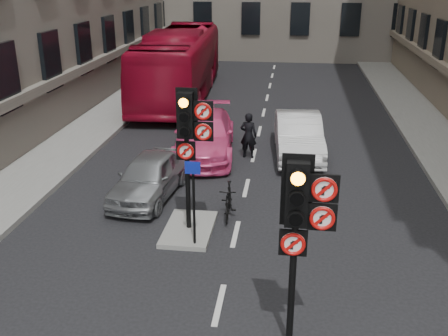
% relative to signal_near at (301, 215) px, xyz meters
% --- Properties ---
extents(pavement_left, '(3.00, 50.00, 0.16)m').
position_rel_signal_near_xyz_m(pavement_left, '(-8.69, 11.01, -2.50)').
color(pavement_left, gray).
rests_on(pavement_left, ground).
extents(centre_island, '(1.20, 2.00, 0.12)m').
position_rel_signal_near_xyz_m(centre_island, '(-2.69, 4.01, -2.52)').
color(centre_island, gray).
rests_on(centre_island, ground).
extents(signal_near, '(0.91, 0.40, 3.58)m').
position_rel_signal_near_xyz_m(signal_near, '(0.00, 0.00, 0.00)').
color(signal_near, black).
rests_on(signal_near, ground).
extents(signal_far, '(0.91, 0.40, 3.58)m').
position_rel_signal_near_xyz_m(signal_far, '(-2.60, 4.00, 0.12)').
color(signal_far, black).
rests_on(signal_far, centre_island).
extents(car_silver, '(1.87, 3.88, 1.28)m').
position_rel_signal_near_xyz_m(car_silver, '(-4.24, 6.01, -1.94)').
color(car_silver, '#929699').
rests_on(car_silver, ground).
extents(car_white, '(1.88, 4.56, 1.47)m').
position_rel_signal_near_xyz_m(car_white, '(0.07, 10.24, -1.85)').
color(car_white, silver).
rests_on(car_white, ground).
extents(car_pink, '(2.54, 5.21, 1.46)m').
position_rel_signal_near_xyz_m(car_pink, '(-3.25, 9.91, -1.85)').
color(car_pink, '#E64384').
rests_on(car_pink, ground).
extents(bus_red, '(3.51, 12.45, 3.43)m').
position_rel_signal_near_xyz_m(bus_red, '(-5.99, 18.62, -0.87)').
color(bus_red, maroon).
rests_on(bus_red, ground).
extents(motorcycle, '(0.50, 1.55, 0.92)m').
position_rel_signal_near_xyz_m(motorcycle, '(-1.79, 5.01, -2.12)').
color(motorcycle, black).
rests_on(motorcycle, ground).
extents(motorcyclist, '(0.65, 0.49, 1.63)m').
position_rel_signal_near_xyz_m(motorcyclist, '(-1.67, 9.78, -1.77)').
color(motorcyclist, black).
rests_on(motorcyclist, ground).
extents(info_sign, '(0.36, 0.11, 2.10)m').
position_rel_signal_near_xyz_m(info_sign, '(-2.39, 3.19, -1.11)').
color(info_sign, black).
rests_on(info_sign, centre_island).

